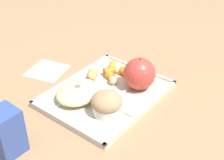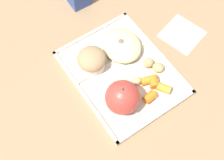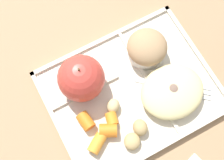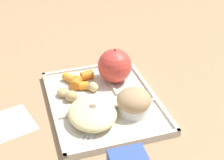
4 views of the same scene
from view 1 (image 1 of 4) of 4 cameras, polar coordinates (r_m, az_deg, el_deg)
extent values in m
plane|color=#997551|center=(0.85, -1.05, -2.88)|extent=(6.00, 6.00, 0.00)
cube|color=beige|center=(0.85, -1.06, -2.60)|extent=(0.31, 0.25, 0.01)
cube|color=beige|center=(0.91, -6.88, 0.55)|extent=(0.31, 0.01, 0.01)
cube|color=beige|center=(0.79, 5.69, -5.24)|extent=(0.31, 0.01, 0.01)
cube|color=beige|center=(0.95, 4.74, 2.07)|extent=(0.01, 0.25, 0.01)
cube|color=beige|center=(0.76, -8.38, -7.40)|extent=(0.01, 0.25, 0.01)
cube|color=beige|center=(0.82, -2.73, -3.36)|extent=(0.01, 0.23, 0.01)
cube|color=beige|center=(0.88, 4.05, -0.69)|extent=(0.14, 0.01, 0.01)
sphere|color=#C63D33|center=(0.85, 4.91, 1.12)|extent=(0.09, 0.09, 0.09)
cylinder|color=#4C381E|center=(0.83, 5.05, 3.65)|extent=(0.00, 0.00, 0.01)
cylinder|color=silver|center=(0.78, -0.95, -5.15)|extent=(0.07, 0.07, 0.02)
ellipsoid|color=tan|center=(0.76, -0.96, -3.82)|extent=(0.08, 0.08, 0.05)
cylinder|color=orange|center=(0.92, 2.32, 1.54)|extent=(0.03, 0.03, 0.02)
cylinder|color=orange|center=(0.92, -0.46, 1.58)|extent=(0.04, 0.04, 0.03)
cylinder|color=orange|center=(0.94, 0.10, 2.43)|extent=(0.04, 0.04, 0.02)
cylinder|color=orange|center=(0.90, -0.29, 0.72)|extent=(0.03, 0.03, 0.02)
ellipsoid|color=tan|center=(0.89, -3.72, 0.65)|extent=(0.03, 0.03, 0.03)
ellipsoid|color=tan|center=(0.88, 0.16, -0.03)|extent=(0.04, 0.04, 0.02)
ellipsoid|color=tan|center=(0.92, -3.38, 1.46)|extent=(0.04, 0.04, 0.02)
ellipsoid|color=beige|center=(0.82, -6.09, -2.18)|extent=(0.12, 0.10, 0.04)
sphere|color=#755B4C|center=(0.84, -5.89, -1.75)|extent=(0.03, 0.03, 0.03)
sphere|color=#755B4C|center=(0.82, -7.81, -2.78)|extent=(0.03, 0.03, 0.03)
sphere|color=brown|center=(0.83, -6.48, -2.08)|extent=(0.04, 0.04, 0.04)
sphere|color=#755B4C|center=(0.82, -6.06, -2.16)|extent=(0.04, 0.04, 0.04)
cube|color=silver|center=(0.82, -4.22, -3.60)|extent=(0.08, 0.07, 0.00)
cube|color=silver|center=(0.82, -8.59, -4.08)|extent=(0.04, 0.04, 0.00)
cylinder|color=silver|center=(0.83, -10.44, -3.87)|extent=(0.02, 0.02, 0.00)
cylinder|color=silver|center=(0.82, -10.41, -4.28)|extent=(0.02, 0.02, 0.00)
cylinder|color=silver|center=(0.81, -10.38, -4.69)|extent=(0.02, 0.02, 0.00)
cube|color=#334C99|center=(0.70, -18.32, -8.79)|extent=(0.06, 0.06, 0.11)
cube|color=white|center=(0.98, -11.47, 1.70)|extent=(0.13, 0.13, 0.00)
camera|label=2|loc=(0.91, 36.02, 44.47)|focal=50.53mm
camera|label=3|loc=(0.88, -4.60, 39.82)|focal=52.07mm
camera|label=4|loc=(0.61, -62.70, 14.00)|focal=53.69mm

